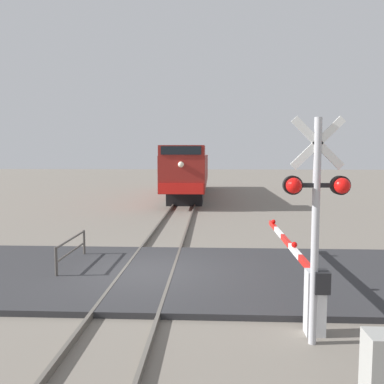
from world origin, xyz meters
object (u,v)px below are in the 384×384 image
at_px(utility_cabinet, 384,380).
at_px(crossing_signal, 316,204).
at_px(crossing_gate, 305,276).
at_px(guard_railing, 71,248).
at_px(locomotive, 189,171).

bearing_deg(utility_cabinet, crossing_signal, 98.76).
relative_size(crossing_gate, guard_railing, 2.60).
bearing_deg(crossing_signal, guard_railing, 142.34).
distance_m(crossing_signal, guard_railing, 7.99).
bearing_deg(guard_railing, locomotive, 83.49).
xyz_separation_m(locomotive, utility_cabinet, (4.05, -28.29, -1.45)).
bearing_deg(locomotive, crossing_signal, -81.91).
bearing_deg(guard_railing, crossing_gate, -28.35).
distance_m(locomotive, guard_railing, 21.49).
height_order(utility_cabinet, guard_railing, utility_cabinet).
height_order(locomotive, utility_cabinet, locomotive).
bearing_deg(utility_cabinet, guard_railing, 132.83).
height_order(crossing_signal, crossing_gate, crossing_signal).
relative_size(crossing_signal, utility_cabinet, 3.39).
height_order(locomotive, crossing_gate, locomotive).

